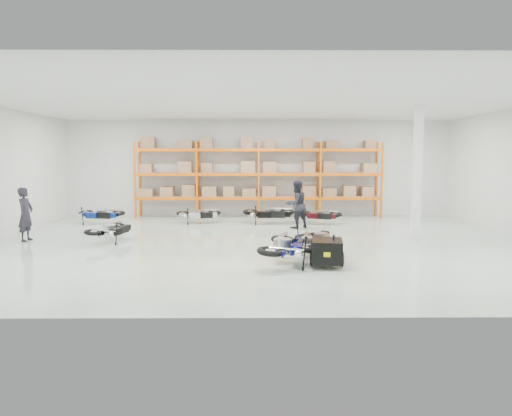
{
  "coord_description": "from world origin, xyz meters",
  "views": [
    {
      "loc": [
        -0.28,
        -14.63,
        2.76
      ],
      "look_at": [
        -0.16,
        0.38,
        1.1
      ],
      "focal_mm": 32.0,
      "sensor_mm": 36.0,
      "label": 1
    }
  ],
  "objects_px": {
    "moto_touring_right": "(318,235)",
    "person_back": "(296,204)",
    "moto_back_b": "(199,212)",
    "moto_back_d": "(319,212)",
    "moto_blue_centre": "(286,242)",
    "person_left": "(26,214)",
    "moto_back_c": "(269,210)",
    "trailer": "(327,251)",
    "moto_back_a": "(99,211)",
    "moto_black_far_left": "(111,227)",
    "moto_silver_left": "(313,240)"
  },
  "relations": [
    {
      "from": "moto_black_far_left",
      "to": "person_left",
      "type": "relative_size",
      "value": 0.94
    },
    {
      "from": "moto_back_d",
      "to": "person_left",
      "type": "bearing_deg",
      "value": 132.24
    },
    {
      "from": "moto_black_far_left",
      "to": "person_back",
      "type": "bearing_deg",
      "value": -140.37
    },
    {
      "from": "moto_silver_left",
      "to": "moto_back_b",
      "type": "xyz_separation_m",
      "value": [
        -3.91,
        6.92,
        -0.06
      ]
    },
    {
      "from": "moto_touring_right",
      "to": "person_back",
      "type": "height_order",
      "value": "person_back"
    },
    {
      "from": "moto_touring_right",
      "to": "person_left",
      "type": "height_order",
      "value": "person_left"
    },
    {
      "from": "moto_touring_right",
      "to": "moto_back_a",
      "type": "xyz_separation_m",
      "value": [
        -8.29,
        5.94,
        -0.01
      ]
    },
    {
      "from": "moto_black_far_left",
      "to": "moto_back_b",
      "type": "relative_size",
      "value": 1.03
    },
    {
      "from": "moto_blue_centre",
      "to": "moto_black_far_left",
      "type": "distance_m",
      "value": 6.4
    },
    {
      "from": "trailer",
      "to": "person_left",
      "type": "relative_size",
      "value": 0.93
    },
    {
      "from": "moto_back_d",
      "to": "moto_black_far_left",
      "type": "bearing_deg",
      "value": 140.38
    },
    {
      "from": "moto_touring_right",
      "to": "moto_back_c",
      "type": "distance_m",
      "value": 6.07
    },
    {
      "from": "moto_black_far_left",
      "to": "moto_back_a",
      "type": "xyz_separation_m",
      "value": [
        -1.76,
        4.09,
        0.02
      ]
    },
    {
      "from": "moto_blue_centre",
      "to": "moto_touring_right",
      "type": "distance_m",
      "value": 1.73
    },
    {
      "from": "moto_back_a",
      "to": "person_back",
      "type": "height_order",
      "value": "person_back"
    },
    {
      "from": "moto_black_far_left",
      "to": "trailer",
      "type": "xyz_separation_m",
      "value": [
        6.53,
        -3.45,
        -0.11
      ]
    },
    {
      "from": "person_left",
      "to": "moto_silver_left",
      "type": "bearing_deg",
      "value": -104.58
    },
    {
      "from": "moto_blue_centre",
      "to": "moto_back_b",
      "type": "distance_m",
      "value": 8.15
    },
    {
      "from": "moto_back_b",
      "to": "moto_back_d",
      "type": "xyz_separation_m",
      "value": [
        5.03,
        -0.25,
        -0.0
      ]
    },
    {
      "from": "moto_black_far_left",
      "to": "moto_back_d",
      "type": "height_order",
      "value": "moto_black_far_left"
    },
    {
      "from": "moto_back_c",
      "to": "trailer",
      "type": "bearing_deg",
      "value": -167.77
    },
    {
      "from": "moto_silver_left",
      "to": "moto_back_b",
      "type": "relative_size",
      "value": 1.11
    },
    {
      "from": "person_left",
      "to": "moto_back_d",
      "type": "bearing_deg",
      "value": -66.91
    },
    {
      "from": "moto_silver_left",
      "to": "moto_back_d",
      "type": "relative_size",
      "value": 1.12
    },
    {
      "from": "moto_blue_centre",
      "to": "person_left",
      "type": "height_order",
      "value": "person_left"
    },
    {
      "from": "moto_silver_left",
      "to": "moto_back_d",
      "type": "distance_m",
      "value": 6.77
    },
    {
      "from": "moto_touring_right",
      "to": "moto_back_c",
      "type": "xyz_separation_m",
      "value": [
        -1.21,
        5.94,
        0.03
      ]
    },
    {
      "from": "trailer",
      "to": "moto_back_d",
      "type": "relative_size",
      "value": 1.03
    },
    {
      "from": "trailer",
      "to": "moto_back_a",
      "type": "distance_m",
      "value": 11.2
    },
    {
      "from": "moto_back_a",
      "to": "moto_back_b",
      "type": "bearing_deg",
      "value": -76.26
    },
    {
      "from": "moto_blue_centre",
      "to": "person_left",
      "type": "xyz_separation_m",
      "value": [
        -8.4,
        3.44,
        0.29
      ]
    },
    {
      "from": "moto_touring_right",
      "to": "moto_back_d",
      "type": "distance_m",
      "value": 5.94
    },
    {
      "from": "moto_touring_right",
      "to": "moto_silver_left",
      "type": "bearing_deg",
      "value": -110.88
    },
    {
      "from": "moto_back_b",
      "to": "trailer",
      "type": "bearing_deg",
      "value": -158.46
    },
    {
      "from": "moto_blue_centre",
      "to": "trailer",
      "type": "height_order",
      "value": "moto_blue_centre"
    },
    {
      "from": "moto_touring_right",
      "to": "person_back",
      "type": "relative_size",
      "value": 0.94
    },
    {
      "from": "moto_silver_left",
      "to": "moto_black_far_left",
      "type": "relative_size",
      "value": 1.08
    },
    {
      "from": "moto_silver_left",
      "to": "moto_back_a",
      "type": "xyz_separation_m",
      "value": [
        -8.04,
        6.74,
        -0.02
      ]
    },
    {
      "from": "moto_black_far_left",
      "to": "person_back",
      "type": "height_order",
      "value": "person_back"
    },
    {
      "from": "moto_back_d",
      "to": "moto_back_a",
      "type": "bearing_deg",
      "value": 111.43
    },
    {
      "from": "person_left",
      "to": "moto_back_b",
      "type": "bearing_deg",
      "value": -49.49
    },
    {
      "from": "moto_back_d",
      "to": "person_back",
      "type": "bearing_deg",
      "value": 158.63
    },
    {
      "from": "moto_silver_left",
      "to": "moto_touring_right",
      "type": "xyz_separation_m",
      "value": [
        0.25,
        0.8,
        -0.01
      ]
    },
    {
      "from": "moto_back_c",
      "to": "moto_back_b",
      "type": "bearing_deg",
      "value": 89.65
    },
    {
      "from": "moto_back_a",
      "to": "person_left",
      "type": "relative_size",
      "value": 0.97
    },
    {
      "from": "person_left",
      "to": "moto_blue_centre",
      "type": "bearing_deg",
      "value": -109.6
    },
    {
      "from": "moto_silver_left",
      "to": "person_back",
      "type": "distance_m",
      "value": 5.58
    },
    {
      "from": "trailer",
      "to": "moto_back_a",
      "type": "xyz_separation_m",
      "value": [
        -8.29,
        7.54,
        0.13
      ]
    },
    {
      "from": "moto_back_a",
      "to": "moto_back_b",
      "type": "distance_m",
      "value": 4.13
    },
    {
      "from": "moto_silver_left",
      "to": "moto_back_a",
      "type": "relative_size",
      "value": 1.03
    }
  ]
}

